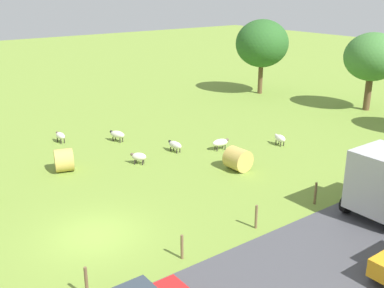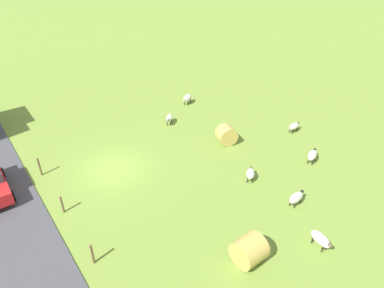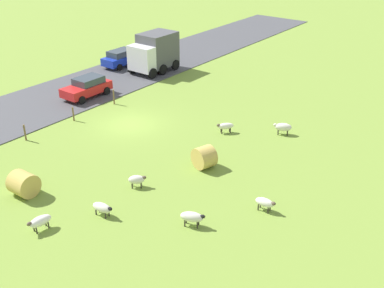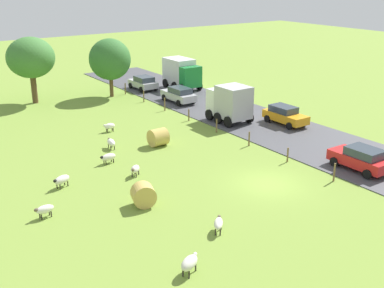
{
  "view_description": "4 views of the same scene",
  "coord_description": "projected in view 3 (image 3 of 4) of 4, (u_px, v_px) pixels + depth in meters",
  "views": [
    {
      "loc": [
        16.98,
        -7.33,
        10.48
      ],
      "look_at": [
        -3.16,
        7.72,
        1.8
      ],
      "focal_mm": 43.29,
      "sensor_mm": 36.0,
      "label": 1
    },
    {
      "loc": [
        6.29,
        17.03,
        12.71
      ],
      "look_at": [
        -4.28,
        2.7,
        1.68
      ],
      "focal_mm": 31.67,
      "sensor_mm": 36.0,
      "label": 2
    },
    {
      "loc": [
        -22.11,
        21.77,
        13.88
      ],
      "look_at": [
        -7.16,
        2.05,
        1.41
      ],
      "focal_mm": 43.48,
      "sensor_mm": 36.0,
      "label": 3
    },
    {
      "loc": [
        -20.01,
        -20.38,
        12.67
      ],
      "look_at": [
        -2.4,
        4.95,
        1.75
      ],
      "focal_mm": 45.4,
      "sensor_mm": 36.0,
      "label": 4
    }
  ],
  "objects": [
    {
      "name": "car_1",
      "position": [
        123.0,
        57.0,
        45.9
      ],
      "size": [
        1.94,
        4.54,
        1.62
      ],
      "color": "#1933B2",
      "rests_on": "road_strip"
    },
    {
      "name": "sheep_7",
      "position": [
        283.0,
        127.0,
        31.94
      ],
      "size": [
        1.28,
        1.04,
        0.84
      ],
      "color": "silver",
      "rests_on": "ground_plane"
    },
    {
      "name": "car_3",
      "position": [
        87.0,
        87.0,
        38.25
      ],
      "size": [
        2.09,
        4.14,
        1.59
      ],
      "color": "red",
      "rests_on": "road_strip"
    },
    {
      "name": "sheep_2",
      "position": [
        40.0,
        221.0,
        22.34
      ],
      "size": [
        0.66,
        1.27,
        0.76
      ],
      "color": "white",
      "rests_on": "ground_plane"
    },
    {
      "name": "fence_post_0",
      "position": [
        114.0,
        97.0,
        36.93
      ],
      "size": [
        0.12,
        0.12,
        1.24
      ],
      "primitive_type": "cylinder",
      "color": "brown",
      "rests_on": "ground_plane"
    },
    {
      "name": "road_strip",
      "position": [
        56.0,
        98.0,
        38.25
      ],
      "size": [
        8.0,
        80.0,
        0.06
      ],
      "primitive_type": "cube",
      "color": "#47474C",
      "rests_on": "ground_plane"
    },
    {
      "name": "sheep_1",
      "position": [
        102.0,
        208.0,
        23.43
      ],
      "size": [
        1.25,
        0.61,
        0.72
      ],
      "color": "silver",
      "rests_on": "ground_plane"
    },
    {
      "name": "truck_0",
      "position": [
        154.0,
        52.0,
        43.85
      ],
      "size": [
        2.87,
        4.61,
        3.58
      ],
      "color": "white",
      "rests_on": "road_strip"
    },
    {
      "name": "sheep_3",
      "position": [
        226.0,
        126.0,
        32.2
      ],
      "size": [
        1.08,
        1.13,
        0.73
      ],
      "color": "silver",
      "rests_on": "ground_plane"
    },
    {
      "name": "ground_plane",
      "position": [
        130.0,
        124.0,
        33.67
      ],
      "size": [
        160.0,
        160.0,
        0.0
      ],
      "primitive_type": "plane",
      "color": "olive"
    },
    {
      "name": "fence_post_2",
      "position": [
        25.0,
        133.0,
        31.1
      ],
      "size": [
        0.12,
        0.12,
        1.14
      ],
      "primitive_type": "cylinder",
      "color": "brown",
      "rests_on": "ground_plane"
    },
    {
      "name": "hay_bale_1",
      "position": [
        204.0,
        157.0,
        27.77
      ],
      "size": [
        1.61,
        1.4,
        1.36
      ],
      "primitive_type": "cylinder",
      "rotation": [
        1.57,
        0.0,
        2.84
      ],
      "color": "tan",
      "rests_on": "ground_plane"
    },
    {
      "name": "sheep_5",
      "position": [
        192.0,
        217.0,
        22.62
      ],
      "size": [
        1.29,
        0.92,
        0.79
      ],
      "color": "silver",
      "rests_on": "ground_plane"
    },
    {
      "name": "sheep_4",
      "position": [
        137.0,
        180.0,
        25.85
      ],
      "size": [
        1.0,
        0.97,
        0.73
      ],
      "color": "silver",
      "rests_on": "ground_plane"
    },
    {
      "name": "sheep_6",
      "position": [
        265.0,
        203.0,
        23.79
      ],
      "size": [
        1.13,
        0.53,
        0.73
      ],
      "color": "silver",
      "rests_on": "ground_plane"
    },
    {
      "name": "hay_bale_0",
      "position": [
        24.0,
        184.0,
        25.07
      ],
      "size": [
        1.32,
        1.39,
        1.35
      ],
      "primitive_type": "cylinder",
      "rotation": [
        1.57,
        0.0,
        1.6
      ],
      "color": "tan",
      "rests_on": "ground_plane"
    },
    {
      "name": "fence_post_1",
      "position": [
        73.0,
        114.0,
        34.04
      ],
      "size": [
        0.12,
        0.12,
        1.07
      ],
      "primitive_type": "cylinder",
      "color": "brown",
      "rests_on": "ground_plane"
    }
  ]
}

